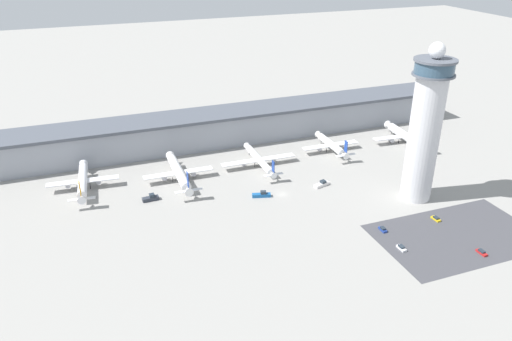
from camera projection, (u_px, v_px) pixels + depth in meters
ground_plane at (282, 194)px, 227.45m from camera, size 1000.00×1000.00×0.00m
terminal_building at (233, 125)px, 282.60m from camera, size 269.47×25.00×18.04m
control_tower at (425, 127)px, 210.64m from camera, size 17.26×17.26×69.30m
parking_lot_surface at (457, 236)px, 196.53m from camera, size 64.00×40.00×0.01m
airplane_gate_alpha at (83, 181)px, 229.63m from camera, size 32.58×39.80×13.26m
airplane_gate_bravo at (179, 172)px, 237.88m from camera, size 33.51×43.22×13.85m
airplane_gate_charlie at (259, 160)px, 252.70m from camera, size 39.05×39.76×11.09m
airplane_gate_delta at (331, 145)px, 269.74m from camera, size 32.17×33.19×12.20m
airplane_gate_echo at (404, 136)px, 281.34m from camera, size 36.59×38.66×13.98m
service_truck_catering at (151, 198)px, 221.98m from camera, size 7.41×3.07×3.05m
service_truck_fuel at (322, 184)px, 234.77m from camera, size 8.32×4.57×2.55m
service_truck_baggage at (262, 195)px, 225.01m from camera, size 8.66×4.46×2.79m
car_navy_sedan at (401, 248)px, 188.06m from camera, size 1.97×4.40×1.49m
car_grey_coupe at (436, 219)px, 207.22m from camera, size 2.00×4.45×1.38m
car_green_van at (482, 252)px, 185.49m from camera, size 1.85×4.58×1.42m
car_red_hatchback at (383, 229)px, 199.67m from camera, size 1.79×4.15×1.54m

